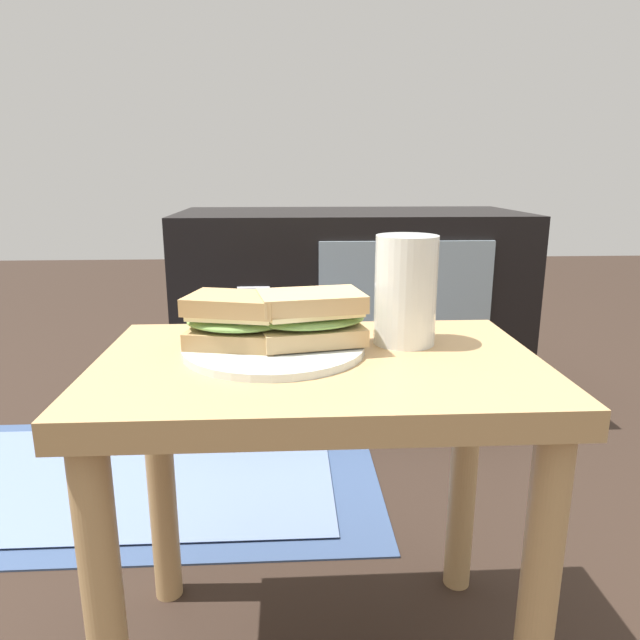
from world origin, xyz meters
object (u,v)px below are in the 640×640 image
sandwich_back (311,318)px  tv_cabinet (349,311)px  sandwich_front (236,320)px  plate (274,348)px  beer_glass (405,291)px

sandwich_back → tv_cabinet: bearing=80.8°
tv_cabinet → sandwich_front: tv_cabinet is taller
tv_cabinet → sandwich_back: size_ratio=6.08×
tv_cabinet → sandwich_front: 0.97m
plate → beer_glass: (0.18, 0.03, 0.07)m
plate → sandwich_front: size_ratio=1.67×
plate → sandwich_back: (0.05, 0.00, 0.04)m
plate → beer_glass: 0.19m
plate → sandwich_front: sandwich_front is taller
beer_glass → plate: bearing=-170.5°
plate → sandwich_front: 0.06m
tv_cabinet → beer_glass: 0.92m
beer_glass → sandwich_back: bearing=-167.1°
sandwich_front → sandwich_back: bearing=0.1°
sandwich_back → beer_glass: size_ratio=1.07×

